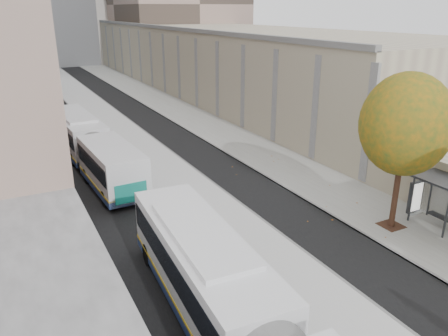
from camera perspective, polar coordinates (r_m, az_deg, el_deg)
bus_platform at (r=37.91m, az=-12.91°, el=3.96°), size 4.25×150.00×0.15m
sidewalk at (r=40.56m, az=-1.93°, el=5.45°), size 4.75×150.00×0.08m
building_tan at (r=70.64m, az=-3.93°, el=14.91°), size 18.00×92.00×8.00m
tree_c at (r=21.78m, az=22.65°, el=5.24°), size 4.20×4.20×7.28m
bus_near at (r=13.26m, az=3.58°, el=-20.96°), size 3.43×17.14×2.84m
bus_far at (r=31.22m, az=-17.10°, el=2.90°), size 3.25×16.77×2.78m
distant_car at (r=62.87m, az=-22.27°, el=9.73°), size 2.42×3.68×1.16m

